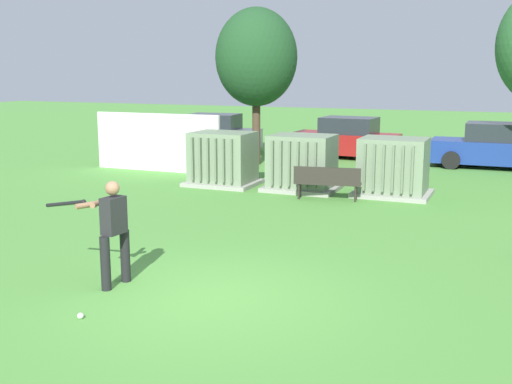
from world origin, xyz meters
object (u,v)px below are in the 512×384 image
at_px(parked_car_leftmost, 211,134).
at_px(transformer_mid_east, 393,168).
at_px(transformer_mid_west, 302,163).
at_px(transformer_west, 223,159).
at_px(park_bench, 327,181).
at_px(sports_ball, 80,316).
at_px(batter, 111,227).
at_px(parked_car_left_of_center, 346,139).
at_px(parked_car_right_of_center, 493,147).

bearing_deg(parked_car_leftmost, transformer_mid_east, -36.70).
relative_size(transformer_mid_west, transformer_mid_east, 1.00).
xyz_separation_m(transformer_west, park_bench, (3.59, -1.01, -0.25)).
bearing_deg(parked_car_leftmost, sports_ball, -69.28).
bearing_deg(batter, parked_car_left_of_center, 91.21).
xyz_separation_m(sports_ball, parked_car_leftmost, (-6.57, 17.38, 0.71)).
bearing_deg(parked_car_left_of_center, parked_car_leftmost, -176.23).
bearing_deg(sports_ball, parked_car_leftmost, 110.72).
xyz_separation_m(parked_car_leftmost, parked_car_right_of_center, (11.37, -0.24, 0.00)).
xyz_separation_m(transformer_mid_east, sports_ball, (-2.43, -10.67, -0.74)).
bearing_deg(transformer_mid_east, batter, -106.99).
height_order(transformer_mid_west, parked_car_right_of_center, same).
height_order(park_bench, batter, batter).
relative_size(batter, sports_ball, 19.33).
bearing_deg(transformer_mid_west, parked_car_left_of_center, 94.46).
relative_size(park_bench, sports_ball, 20.45).
relative_size(park_bench, parked_car_left_of_center, 0.43).
relative_size(transformer_west, park_bench, 1.14).
bearing_deg(park_bench, transformer_mid_west, 134.05).
bearing_deg(sports_ball, park_bench, 84.45).
relative_size(transformer_mid_east, sports_ball, 23.33).
xyz_separation_m(sports_ball, parked_car_left_of_center, (-0.75, 17.76, 0.71)).
height_order(transformer_mid_west, park_bench, transformer_mid_west).
relative_size(transformer_mid_west, park_bench, 1.14).
bearing_deg(transformer_west, sports_ball, -75.47).
distance_m(transformer_mid_west, sports_ball, 10.51).
bearing_deg(transformer_mid_east, parked_car_right_of_center, 69.92).
bearing_deg(parked_car_right_of_center, transformer_mid_west, -126.81).
bearing_deg(parked_car_right_of_center, park_bench, -116.53).
height_order(transformer_west, batter, batter).
distance_m(transformer_mid_west, transformer_mid_east, 2.62).
distance_m(transformer_west, park_bench, 3.74).
bearing_deg(batter, transformer_mid_east, 73.01).
bearing_deg(parked_car_leftmost, park_bench, -47.00).
height_order(transformer_mid_west, batter, batter).
distance_m(sports_ball, parked_car_leftmost, 18.59).
distance_m(transformer_west, batter, 9.26).
relative_size(parked_car_left_of_center, parked_car_right_of_center, 1.02).
height_order(transformer_mid_east, park_bench, transformer_mid_east).
height_order(parked_car_leftmost, parked_car_left_of_center, same).
bearing_deg(transformer_mid_east, parked_car_left_of_center, 114.16).
xyz_separation_m(park_bench, parked_car_right_of_center, (3.89, 7.79, 0.22)).
height_order(batter, parked_car_left_of_center, batter).
bearing_deg(transformer_west, transformer_mid_east, 3.38).
bearing_deg(transformer_west, parked_car_left_of_center, 75.35).
bearing_deg(transformer_west, parked_car_right_of_center, 42.17).
relative_size(transformer_mid_west, parked_car_right_of_center, 0.50).
xyz_separation_m(transformer_mid_west, parked_car_leftmost, (-6.39, 6.89, -0.04)).
bearing_deg(transformer_mid_west, sports_ball, -88.99).
relative_size(sports_ball, parked_car_left_of_center, 0.02).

